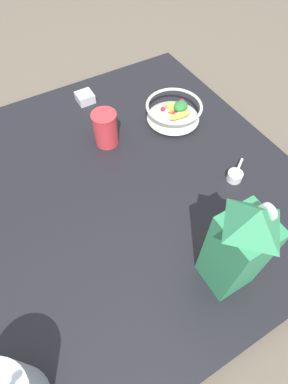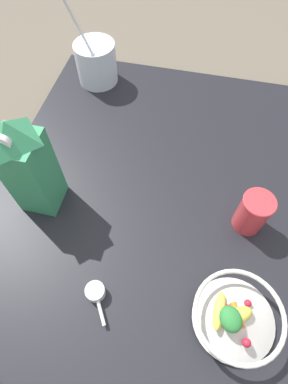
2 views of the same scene
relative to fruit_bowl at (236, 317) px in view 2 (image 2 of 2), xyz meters
name	(u,v)px [view 2 (image 2 of 2)]	position (x,y,z in m)	size (l,w,h in m)	color
ground_plane	(183,200)	(-0.15, 0.30, -0.08)	(6.00, 6.00, 0.00)	#665B4C
countertop	(184,197)	(-0.15, 0.30, -0.06)	(1.04, 1.04, 0.04)	black
fruit_bowl	(236,317)	(0.00, 0.00, 0.00)	(0.19, 0.19, 0.08)	silver
milk_carton	(28,166)	(-0.52, 0.20, 0.11)	(0.10, 0.10, 0.29)	#338C59
yogurt_tub	(96,61)	(-0.52, 0.70, 0.04)	(0.15, 0.14, 0.28)	silver
drinking_cup	(253,212)	(0.02, 0.24, 0.02)	(0.08, 0.08, 0.12)	#DB383D
measuring_scoop	(96,293)	(-0.30, -0.01, -0.03)	(0.07, 0.09, 0.03)	white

